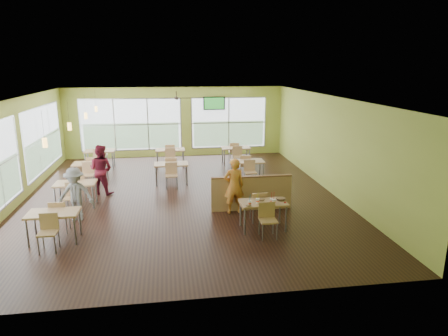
{
  "coord_description": "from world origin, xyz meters",
  "views": [
    {
      "loc": [
        -0.41,
        -12.52,
        4.21
      ],
      "look_at": [
        1.25,
        -1.1,
        1.19
      ],
      "focal_mm": 32.0,
      "sensor_mm": 36.0,
      "label": 1
    }
  ],
  "objects": [
    {
      "name": "wrapper_left",
      "position": [
        1.56,
        -3.27,
        0.77
      ],
      "size": [
        0.17,
        0.16,
        0.04
      ],
      "primitive_type": "ellipsoid",
      "rotation": [
        0.0,
        0.0,
        0.15
      ],
      "color": "olive",
      "rests_on": "main_table"
    },
    {
      "name": "food_basket",
      "position": [
        2.49,
        -2.93,
        0.78
      ],
      "size": [
        0.25,
        0.25,
        0.06
      ],
      "color": "black",
      "rests_on": "main_table"
    },
    {
      "name": "cup_red_far",
      "position": [
        2.21,
        -3.24,
        0.83
      ],
      "size": [
        0.1,
        0.1,
        0.38
      ],
      "color": "white",
      "rests_on": "main_table"
    },
    {
      "name": "dining_tables",
      "position": [
        -1.05,
        1.71,
        0.63
      ],
      "size": [
        6.92,
        8.72,
        0.87
      ],
      "color": "tan",
      "rests_on": "floor"
    },
    {
      "name": "window_bays",
      "position": [
        -2.65,
        3.08,
        1.48
      ],
      "size": [
        9.24,
        10.24,
        2.38
      ],
      "color": "white",
      "rests_on": "room"
    },
    {
      "name": "ceiling_fan",
      "position": [
        -0.0,
        3.0,
        2.95
      ],
      "size": [
        1.25,
        1.25,
        0.29
      ],
      "color": "#2D2119",
      "rests_on": "ceiling"
    },
    {
      "name": "cup_red_near",
      "position": [
        2.18,
        -3.13,
        0.82
      ],
      "size": [
        0.09,
        0.09,
        0.32
      ],
      "color": "white",
      "rests_on": "main_table"
    },
    {
      "name": "half_wall_divider",
      "position": [
        2.0,
        -1.55,
        0.52
      ],
      "size": [
        2.4,
        0.14,
        1.04
      ],
      "color": "tan",
      "rests_on": "floor"
    },
    {
      "name": "man_plaid",
      "position": [
        1.44,
        -1.73,
        0.81
      ],
      "size": [
        0.63,
        0.44,
        1.63
      ],
      "primitive_type": "imported",
      "rotation": [
        0.0,
        0.0,
        3.22
      ],
      "color": "#E35119",
      "rests_on": "floor"
    },
    {
      "name": "wrapper_mid",
      "position": [
        1.97,
        -2.89,
        0.77
      ],
      "size": [
        0.23,
        0.21,
        0.05
      ],
      "primitive_type": "ellipsoid",
      "rotation": [
        0.0,
        0.0,
        0.23
      ],
      "color": "olive",
      "rests_on": "main_table"
    },
    {
      "name": "ketchup_cup",
      "position": [
        2.54,
        -3.16,
        0.76
      ],
      "size": [
        0.05,
        0.05,
        0.02
      ],
      "primitive_type": "cylinder",
      "color": "#AE0905",
      "rests_on": "main_table"
    },
    {
      "name": "wrapper_right",
      "position": [
        2.16,
        -3.3,
        0.77
      ],
      "size": [
        0.18,
        0.17,
        0.04
      ],
      "primitive_type": "ellipsoid",
      "rotation": [
        0.0,
        0.0,
        0.23
      ],
      "color": "olive",
      "rests_on": "main_table"
    },
    {
      "name": "patron_maroon",
      "position": [
        -2.61,
        0.66,
        0.83
      ],
      "size": [
        0.99,
        0.9,
        1.66
      ],
      "primitive_type": "imported",
      "rotation": [
        0.0,
        0.0,
        2.74
      ],
      "color": "maroon",
      "rests_on": "floor"
    },
    {
      "name": "pendant_lights",
      "position": [
        -3.2,
        0.68,
        2.45
      ],
      "size": [
        0.11,
        7.31,
        0.86
      ],
      "color": "#2D2119",
      "rests_on": "ceiling"
    },
    {
      "name": "patron_grey",
      "position": [
        -2.95,
        -1.69,
        0.75
      ],
      "size": [
        1.05,
        0.7,
        1.51
      ],
      "primitive_type": "imported",
      "rotation": [
        0.0,
        0.0,
        -0.16
      ],
      "color": "slate",
      "rests_on": "floor"
    },
    {
      "name": "tv_backwall",
      "position": [
        1.8,
        5.9,
        2.45
      ],
      "size": [
        1.0,
        0.07,
        0.6
      ],
      "color": "black",
      "rests_on": "wall_back"
    },
    {
      "name": "cup_blue",
      "position": [
        1.6,
        -3.22,
        0.82
      ],
      "size": [
        0.09,
        0.09,
        0.32
      ],
      "color": "white",
      "rests_on": "main_table"
    },
    {
      "name": "cup_yellow",
      "position": [
        1.83,
        -3.1,
        0.82
      ],
      "size": [
        0.1,
        0.1,
        0.36
      ],
      "color": "white",
      "rests_on": "main_table"
    },
    {
      "name": "main_table",
      "position": [
        2.0,
        -3.0,
        0.63
      ],
      "size": [
        1.22,
        1.52,
        0.87
      ],
      "color": "tan",
      "rests_on": "floor"
    },
    {
      "name": "room",
      "position": [
        0.0,
        0.0,
        1.6
      ],
      "size": [
        12.0,
        12.04,
        3.2
      ],
      "color": "black",
      "rests_on": "ground"
    }
  ]
}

